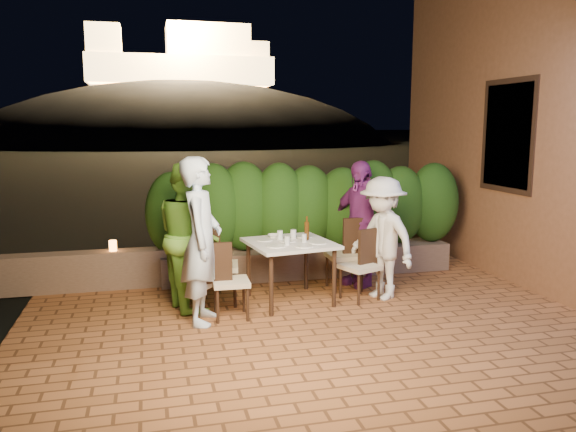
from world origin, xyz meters
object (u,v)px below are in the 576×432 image
object	(u,v)px
dining_table	(290,272)
bowl	(274,236)
chair_left_back	(219,264)
diner_green	(188,235)
chair_right_back	(344,254)
beer_bottle	(307,228)
chair_right_front	(360,265)
parapet_lamp	(113,246)
diner_blue	(201,241)
diner_purple	(360,224)
chair_left_front	(231,280)
diner_white	(382,238)

from	to	relation	value
dining_table	bowl	size ratio (longest dim) A/B	6.31
chair_left_back	diner_green	bearing A→B (deg)	-165.75
bowl	chair_right_back	world-z (taller)	chair_right_back
beer_bottle	chair_right_front	bearing A→B (deg)	-16.94
dining_table	parapet_lamp	distance (m)	2.42
diner_blue	parapet_lamp	distance (m)	1.93
dining_table	chair_right_back	bearing A→B (deg)	22.58
chair_left_back	diner_purple	distance (m)	2.00
chair_left_front	chair_left_back	world-z (taller)	chair_left_back
chair_left_back	diner_blue	distance (m)	0.77
diner_purple	parapet_lamp	size ratio (longest dim) A/B	12.05
diner_white	chair_right_front	bearing A→B (deg)	-111.98
diner_green	parapet_lamp	xyz separation A→B (m)	(-0.92, 1.05, -0.30)
chair_right_back	diner_blue	distance (m)	2.14
chair_right_back	diner_green	bearing A→B (deg)	7.74
chair_left_front	chair_right_back	bearing A→B (deg)	27.20
bowl	chair_right_front	size ratio (longest dim) A/B	0.17
dining_table	chair_left_back	xyz separation A→B (m)	(-0.85, 0.13, 0.11)
diner_purple	diner_white	bearing A→B (deg)	-19.42
diner_green	chair_left_front	bearing A→B (deg)	-154.78
diner_green	parapet_lamp	bearing A→B (deg)	26.54
beer_bottle	diner_purple	world-z (taller)	diner_purple
diner_white	diner_purple	size ratio (longest dim) A/B	0.90
bowl	parapet_lamp	bearing A→B (deg)	157.43
chair_left_back	parapet_lamp	world-z (taller)	chair_left_back
diner_white	parapet_lamp	size ratio (longest dim) A/B	10.88
diner_blue	diner_green	size ratio (longest dim) A/B	1.05
bowl	diner_blue	distance (m)	1.25
beer_bottle	bowl	distance (m)	0.46
chair_right_front	chair_right_back	world-z (taller)	chair_right_back
bowl	parapet_lamp	xyz separation A→B (m)	(-2.00, 0.83, -0.20)
diner_green	diner_white	size ratio (longest dim) A/B	1.14
beer_bottle	chair_right_back	xyz separation A→B (m)	(0.60, 0.29, -0.42)
diner_white	bowl	bearing A→B (deg)	-131.82
beer_bottle	diner_white	bearing A→B (deg)	-11.61
bowl	diner_green	world-z (taller)	diner_green
diner_blue	diner_purple	bearing A→B (deg)	-52.37
chair_right_back	diner_green	xyz separation A→B (m)	(-2.03, -0.25, 0.39)
parapet_lamp	chair_right_back	bearing A→B (deg)	-15.19
chair_left_front	chair_left_back	size ratio (longest dim) A/B	0.89
chair_left_front	chair_left_back	xyz separation A→B (m)	(-0.06, 0.54, 0.05)
chair_left_front	diner_white	size ratio (longest dim) A/B	0.57
chair_right_back	diner_blue	world-z (taller)	diner_blue
diner_blue	diner_purple	world-z (taller)	diner_blue
bowl	chair_right_back	size ratio (longest dim) A/B	0.16
chair_left_front	parapet_lamp	world-z (taller)	chair_left_front
diner_green	diner_purple	bearing A→B (deg)	-95.03
bowl	chair_left_back	distance (m)	0.79
dining_table	beer_bottle	world-z (taller)	beer_bottle
dining_table	diner_green	xyz separation A→B (m)	(-1.21, 0.09, 0.49)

